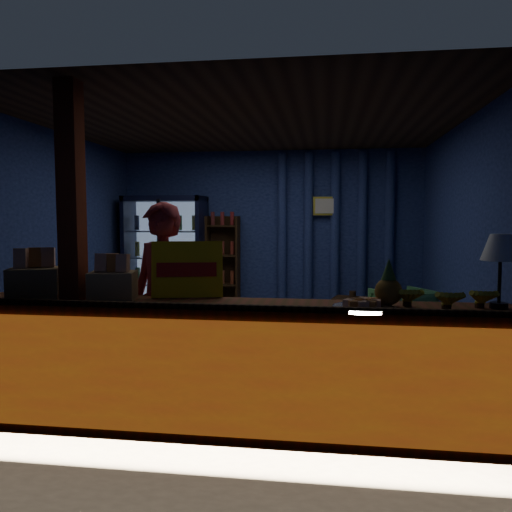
{
  "coord_description": "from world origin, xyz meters",
  "views": [
    {
      "loc": [
        0.86,
        -5.46,
        1.58
      ],
      "look_at": [
        0.12,
        -0.2,
        1.17
      ],
      "focal_mm": 35.0,
      "sensor_mm": 36.0,
      "label": 1
    }
  ],
  "objects_px": {
    "pastry_tray": "(363,306)",
    "green_chair": "(404,313)",
    "shopkeeper": "(163,303)",
    "table_lamp": "(501,250)"
  },
  "relations": [
    {
      "from": "pastry_tray",
      "to": "green_chair",
      "type": "bearing_deg",
      "value": 76.6
    },
    {
      "from": "shopkeeper",
      "to": "green_chair",
      "type": "relative_size",
      "value": 2.41
    },
    {
      "from": "pastry_tray",
      "to": "shopkeeper",
      "type": "bearing_deg",
      "value": 160.29
    },
    {
      "from": "pastry_tray",
      "to": "table_lamp",
      "type": "distance_m",
      "value": 1.02
    },
    {
      "from": "green_chair",
      "to": "pastry_tray",
      "type": "bearing_deg",
      "value": 47.18
    },
    {
      "from": "pastry_tray",
      "to": "table_lamp",
      "type": "bearing_deg",
      "value": 10.31
    },
    {
      "from": "green_chair",
      "to": "table_lamp",
      "type": "bearing_deg",
      "value": 63.34
    },
    {
      "from": "green_chair",
      "to": "pastry_tray",
      "type": "height_order",
      "value": "pastry_tray"
    },
    {
      "from": "shopkeeper",
      "to": "green_chair",
      "type": "bearing_deg",
      "value": 66.78
    },
    {
      "from": "shopkeeper",
      "to": "green_chair",
      "type": "xyz_separation_m",
      "value": [
        2.4,
        2.7,
        -0.53
      ]
    }
  ]
}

